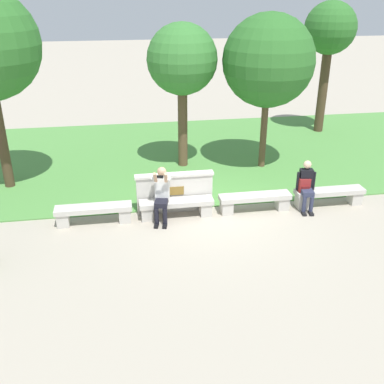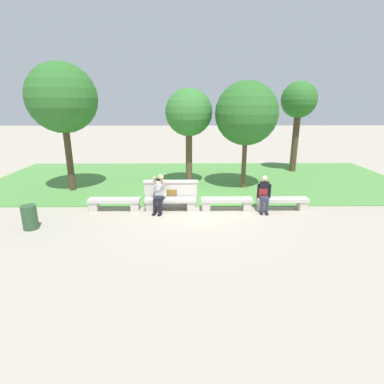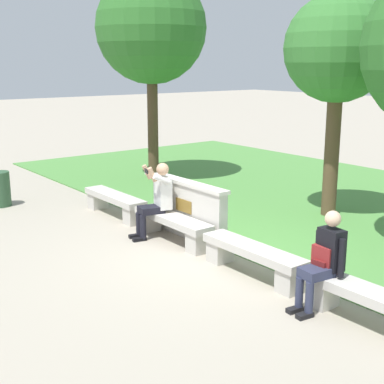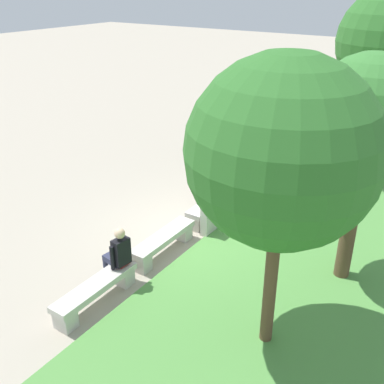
{
  "view_description": "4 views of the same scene",
  "coord_description": "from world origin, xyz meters",
  "px_view_note": "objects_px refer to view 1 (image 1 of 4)",
  "views": [
    {
      "loc": [
        -2.21,
        -9.77,
        5.21
      ],
      "look_at": [
        -0.73,
        -0.74,
        0.99
      ],
      "focal_mm": 42.0,
      "sensor_mm": 36.0,
      "label": 1
    },
    {
      "loc": [
        -0.34,
        -10.05,
        3.72
      ],
      "look_at": [
        -0.24,
        -0.35,
        0.79
      ],
      "focal_mm": 28.0,
      "sensor_mm": 36.0,
      "label": 2
    },
    {
      "loc": [
        6.19,
        -5.14,
        3.0
      ],
      "look_at": [
        -0.27,
        -0.14,
        1.03
      ],
      "focal_mm": 50.0,
      "sensor_mm": 36.0,
      "label": 3
    },
    {
      "loc": [
        7.39,
        5.03,
        5.34
      ],
      "look_at": [
        -0.24,
        -0.09,
        0.94
      ],
      "focal_mm": 42.0,
      "sensor_mm": 36.0,
      "label": 4
    }
  ],
  "objects_px": {
    "person_distant": "(306,184)",
    "tree_far_back": "(268,61)",
    "bench_near": "(176,206)",
    "bench_mid": "(255,200)",
    "tree_right_background": "(330,31)",
    "bench_far": "(329,195)",
    "backpack": "(304,185)",
    "tree_left_background": "(182,61)",
    "person_photographer": "(162,192)",
    "bench_main": "(94,212)"
  },
  "relations": [
    {
      "from": "person_distant",
      "to": "tree_far_back",
      "type": "relative_size",
      "value": 0.28
    },
    {
      "from": "bench_near",
      "to": "bench_mid",
      "type": "bearing_deg",
      "value": 0.0
    },
    {
      "from": "bench_mid",
      "to": "bench_near",
      "type": "bearing_deg",
      "value": 180.0
    },
    {
      "from": "bench_mid",
      "to": "tree_right_background",
      "type": "distance_m",
      "value": 8.33
    },
    {
      "from": "bench_far",
      "to": "person_distant",
      "type": "distance_m",
      "value": 0.79
    },
    {
      "from": "person_distant",
      "to": "backpack",
      "type": "distance_m",
      "value": 0.08
    },
    {
      "from": "bench_far",
      "to": "tree_left_background",
      "type": "distance_m",
      "value": 5.59
    },
    {
      "from": "person_distant",
      "to": "bench_mid",
      "type": "bearing_deg",
      "value": 177.11
    },
    {
      "from": "bench_mid",
      "to": "person_photographer",
      "type": "distance_m",
      "value": 2.39
    },
    {
      "from": "bench_far",
      "to": "person_photographer",
      "type": "height_order",
      "value": "person_photographer"
    },
    {
      "from": "person_distant",
      "to": "backpack",
      "type": "bearing_deg",
      "value": 121.32
    },
    {
      "from": "bench_near",
      "to": "bench_main",
      "type": "bearing_deg",
      "value": 180.0
    },
    {
      "from": "bench_mid",
      "to": "backpack",
      "type": "height_order",
      "value": "backpack"
    },
    {
      "from": "backpack",
      "to": "tree_far_back",
      "type": "height_order",
      "value": "tree_far_back"
    },
    {
      "from": "bench_mid",
      "to": "person_photographer",
      "type": "xyz_separation_m",
      "value": [
        -2.35,
        -0.08,
        0.44
      ]
    },
    {
      "from": "person_photographer",
      "to": "tree_right_background",
      "type": "xyz_separation_m",
      "value": [
        6.77,
        6.26,
        2.97
      ]
    },
    {
      "from": "tree_far_back",
      "to": "bench_near",
      "type": "bearing_deg",
      "value": -136.6
    },
    {
      "from": "bench_mid",
      "to": "person_photographer",
      "type": "relative_size",
      "value": 1.37
    },
    {
      "from": "bench_main",
      "to": "bench_mid",
      "type": "xyz_separation_m",
      "value": [
        3.98,
        0.0,
        0.0
      ]
    },
    {
      "from": "bench_far",
      "to": "backpack",
      "type": "xyz_separation_m",
      "value": [
        -0.72,
        -0.01,
        0.33
      ]
    },
    {
      "from": "bench_mid",
      "to": "bench_far",
      "type": "distance_m",
      "value": 1.99
    },
    {
      "from": "tree_far_back",
      "to": "bench_far",
      "type": "bearing_deg",
      "value": -72.94
    },
    {
      "from": "bench_far",
      "to": "tree_far_back",
      "type": "height_order",
      "value": "tree_far_back"
    },
    {
      "from": "bench_near",
      "to": "person_photographer",
      "type": "height_order",
      "value": "person_photographer"
    },
    {
      "from": "person_distant",
      "to": "tree_right_background",
      "type": "bearing_deg",
      "value": 63.51
    },
    {
      "from": "bench_mid",
      "to": "backpack",
      "type": "xyz_separation_m",
      "value": [
        1.26,
        -0.01,
        0.33
      ]
    },
    {
      "from": "bench_main",
      "to": "tree_left_background",
      "type": "relative_size",
      "value": 0.42
    },
    {
      "from": "backpack",
      "to": "bench_near",
      "type": "bearing_deg",
      "value": 179.91
    },
    {
      "from": "bench_main",
      "to": "person_distant",
      "type": "xyz_separation_m",
      "value": [
        5.28,
        -0.07,
        0.38
      ]
    },
    {
      "from": "tree_right_background",
      "to": "bench_near",
      "type": "bearing_deg",
      "value": -136.0
    },
    {
      "from": "bench_mid",
      "to": "person_photographer",
      "type": "height_order",
      "value": "person_photographer"
    },
    {
      "from": "bench_far",
      "to": "tree_far_back",
      "type": "bearing_deg",
      "value": 107.06
    },
    {
      "from": "tree_left_background",
      "to": "tree_right_background",
      "type": "height_order",
      "value": "tree_right_background"
    },
    {
      "from": "tree_left_background",
      "to": "tree_right_background",
      "type": "relative_size",
      "value": 0.9
    },
    {
      "from": "bench_main",
      "to": "bench_near",
      "type": "height_order",
      "value": "same"
    },
    {
      "from": "bench_near",
      "to": "person_distant",
      "type": "distance_m",
      "value": 3.31
    },
    {
      "from": "bench_near",
      "to": "bench_far",
      "type": "xyz_separation_m",
      "value": [
        3.98,
        0.0,
        0.0
      ]
    },
    {
      "from": "bench_far",
      "to": "tree_right_background",
      "type": "bearing_deg",
      "value": 68.56
    },
    {
      "from": "bench_far",
      "to": "tree_right_background",
      "type": "xyz_separation_m",
      "value": [
        2.43,
        6.19,
        3.41
      ]
    },
    {
      "from": "bench_main",
      "to": "bench_far",
      "type": "relative_size",
      "value": 1.0
    },
    {
      "from": "tree_left_background",
      "to": "tree_right_background",
      "type": "bearing_deg",
      "value": 25.84
    },
    {
      "from": "bench_near",
      "to": "bench_far",
      "type": "height_order",
      "value": "same"
    },
    {
      "from": "person_photographer",
      "to": "person_distant",
      "type": "bearing_deg",
      "value": 0.15
    },
    {
      "from": "bench_far",
      "to": "person_photographer",
      "type": "relative_size",
      "value": 1.37
    },
    {
      "from": "person_photographer",
      "to": "tree_right_background",
      "type": "distance_m",
      "value": 9.69
    },
    {
      "from": "tree_left_background",
      "to": "tree_far_back",
      "type": "distance_m",
      "value": 2.47
    },
    {
      "from": "backpack",
      "to": "tree_left_background",
      "type": "bearing_deg",
      "value": 127.3
    },
    {
      "from": "tree_far_back",
      "to": "tree_right_background",
      "type": "bearing_deg",
      "value": 44.55
    },
    {
      "from": "backpack",
      "to": "person_distant",
      "type": "bearing_deg",
      "value": -58.68
    },
    {
      "from": "bench_far",
      "to": "tree_right_background",
      "type": "distance_m",
      "value": 7.47
    }
  ]
}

